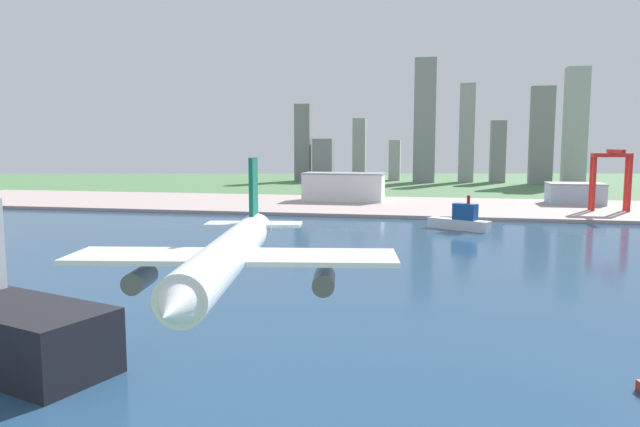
{
  "coord_description": "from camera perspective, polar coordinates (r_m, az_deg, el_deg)",
  "views": [
    {
      "loc": [
        23.13,
        31.83,
        49.02
      ],
      "look_at": [
        -10.61,
        195.23,
        29.41
      ],
      "focal_mm": 33.04,
      "sensor_mm": 36.0,
      "label": 1
    }
  ],
  "objects": [
    {
      "name": "warehouse_main",
      "position": [
        490.79,
        2.32,
        2.62
      ],
      "size": [
        67.01,
        30.0,
        23.15
      ],
      "color": "white",
      "rests_on": "industrial_pier"
    },
    {
      "name": "ground_plane",
      "position": [
        273.6,
        6.64,
        -3.66
      ],
      "size": [
        2400.0,
        2400.0,
        0.0
      ],
      "primitive_type": "plane",
      "color": "#4C7549"
    },
    {
      "name": "water_bay",
      "position": [
        215.1,
        5.22,
        -6.48
      ],
      "size": [
        840.0,
        360.0,
        0.15
      ],
      "primitive_type": "cube",
      "color": "navy",
      "rests_on": "ground"
    },
    {
      "name": "warehouse_annex",
      "position": [
        505.32,
        23.45,
        1.81
      ],
      "size": [
        41.77,
        30.2,
        16.44
      ],
      "color": "#99BCD1",
      "rests_on": "industrial_pier"
    },
    {
      "name": "airplane_landing",
      "position": [
        58.56,
        -8.83,
        -4.1
      ],
      "size": [
        34.13,
        40.5,
        13.03
      ],
      "color": "silver"
    },
    {
      "name": "distant_skyline",
      "position": [
        780.76,
        12.37,
        7.27
      ],
      "size": [
        365.99,
        63.98,
        158.59
      ],
      "color": "slate",
      "rests_on": "ground"
    },
    {
      "name": "port_crane_red",
      "position": [
        459.47,
        26.39,
        4.04
      ],
      "size": [
        25.49,
        36.67,
        43.2
      ],
      "color": "red",
      "rests_on": "industrial_pier"
    },
    {
      "name": "ferry_boat",
      "position": [
        348.16,
        13.48,
        -0.63
      ],
      "size": [
        36.02,
        24.4,
        20.08
      ],
      "color": "white",
      "rests_on": "water_bay"
    },
    {
      "name": "industrial_pier",
      "position": [
        461.24,
        8.73,
        0.68
      ],
      "size": [
        840.0,
        140.0,
        2.5
      ],
      "primitive_type": "cube",
      "color": "#AC9893",
      "rests_on": "ground"
    }
  ]
}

